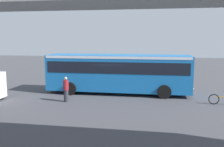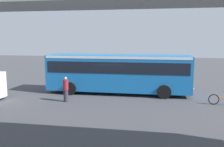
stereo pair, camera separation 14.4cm
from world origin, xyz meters
name	(u,v)px [view 2 (the right image)]	position (x,y,z in m)	size (l,w,h in m)	color
ground	(112,93)	(0.00, 0.00, 0.00)	(80.00, 80.00, 0.00)	#424247
city_bus	(118,71)	(-0.50, -0.09, 1.88)	(11.54, 2.85, 3.15)	#196BB7
bicycle_orange	(222,99)	(-8.00, 2.29, 0.37)	(1.77, 0.44, 0.96)	black
pedestrian	(66,89)	(2.74, 3.28, 0.89)	(0.38, 0.38, 1.79)	#2D2D38
traffic_sign	(101,66)	(1.63, -3.27, 1.89)	(0.08, 0.60, 2.80)	slate
lane_dash_leftmost	(183,88)	(-6.00, -3.00, 0.00)	(2.00, 0.20, 0.01)	silver
lane_dash_left	(139,87)	(-2.00, -3.00, 0.00)	(2.00, 0.20, 0.01)	silver
lane_dash_centre	(97,86)	(2.00, -3.00, 0.00)	(2.00, 0.20, 0.01)	silver
lane_dash_right	(57,84)	(6.00, -3.00, 0.00)	(2.00, 0.20, 0.01)	silver
pedestrian_overpass	(54,13)	(0.00, 11.46, 5.34)	(27.33, 2.60, 7.17)	gray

